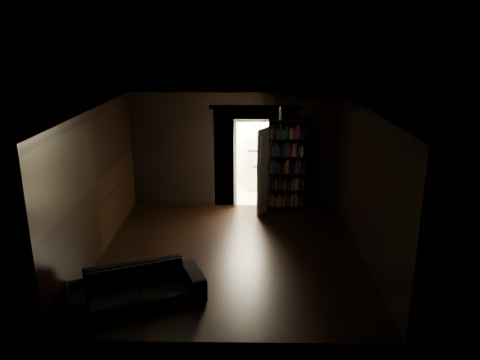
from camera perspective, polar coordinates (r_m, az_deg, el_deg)
The scene contains 9 objects.
ground at distance 9.22m, azimuth -1.10°, elevation -8.97°, with size 5.50×5.50×0.00m, color black.
room_walls at distance 9.64m, azimuth -1.00°, elevation 2.89°, with size 5.02×5.61×2.84m.
kitchen_alcove at distance 12.47m, azimuth 1.78°, elevation 3.96°, with size 2.20×1.80×2.60m.
sofa at distance 7.63m, azimuth -12.41°, elevation -12.01°, with size 2.04×0.88×0.78m, color black.
bookshelf at distance 11.26m, azimuth 5.69°, elevation 1.84°, with size 0.90×0.32×2.20m, color black.
refrigerator at distance 12.80m, azimuth 2.56°, elevation 2.52°, with size 0.74×0.68×1.65m, color white.
door at distance 11.06m, azimuth 3.22°, elevation 1.22°, with size 0.85×0.05×2.05m, color white.
figurine at distance 11.00m, azimuth 4.93°, elevation 8.13°, with size 0.10×0.10×0.29m, color white.
bottles at distance 12.58m, azimuth 2.79°, elevation 6.66°, with size 0.58×0.07×0.24m, color black.
Camera 1 is at (0.31, -8.27, 4.07)m, focal length 35.00 mm.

